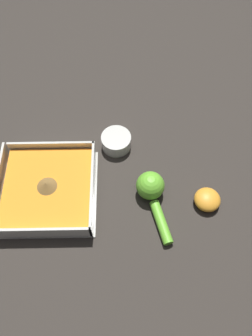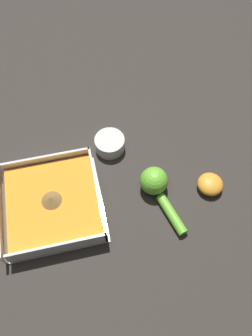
% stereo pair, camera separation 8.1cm
% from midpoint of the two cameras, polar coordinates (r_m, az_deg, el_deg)
% --- Properties ---
extents(ground_plane, '(4.00, 4.00, 0.00)m').
position_cam_midpoint_polar(ground_plane, '(0.81, -15.02, -7.57)').
color(ground_plane, '#332D28').
extents(square_dish, '(0.23, 0.23, 0.06)m').
position_cam_midpoint_polar(square_dish, '(0.80, -15.74, -6.30)').
color(square_dish, silver).
rests_on(square_dish, ground_plane).
extents(spice_bowl, '(0.08, 0.08, 0.04)m').
position_cam_midpoint_polar(spice_bowl, '(0.86, -5.53, 3.97)').
color(spice_bowl, silver).
rests_on(spice_bowl, ground_plane).
extents(lemon_squeezer, '(0.17, 0.08, 0.07)m').
position_cam_midpoint_polar(lemon_squeezer, '(0.78, 2.41, -3.39)').
color(lemon_squeezer, '#6BC633').
rests_on(lemon_squeezer, ground_plane).
extents(lemon_half, '(0.06, 0.06, 0.03)m').
position_cam_midpoint_polar(lemon_half, '(0.81, 11.75, -3.05)').
color(lemon_half, orange).
rests_on(lemon_half, ground_plane).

